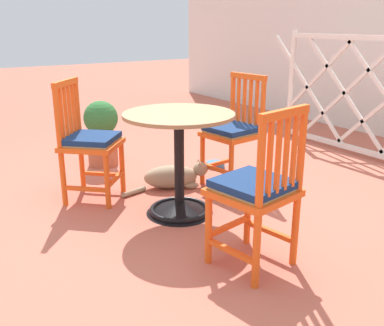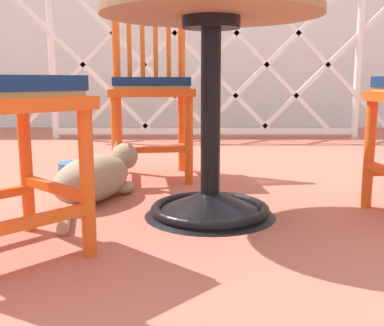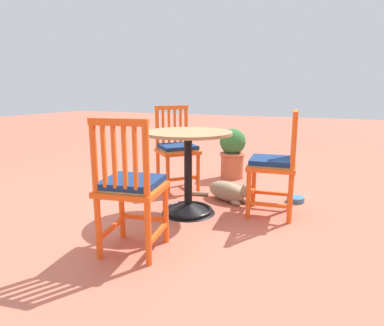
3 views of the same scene
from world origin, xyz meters
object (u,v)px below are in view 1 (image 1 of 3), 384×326
Objects in this scene: orange_chair_at_corner at (234,132)px; terracotta_planter at (102,132)px; orange_chair_by_planter at (257,191)px; cafe_table at (179,175)px; orange_chair_tucked_in at (89,143)px; pet_water_bowl at (216,165)px; tabby_cat at (175,177)px.

orange_chair_at_corner is 1.47× the size of terracotta_planter.
orange_chair_by_planter is 1.47× the size of terracotta_planter.
cafe_table is 0.76m from orange_chair_at_corner.
pet_water_bowl is at bearing 94.44° from orange_chair_tucked_in.
orange_chair_tucked_in is 1.47× the size of terracotta_planter.
tabby_cat is at bearing -111.65° from orange_chair_at_corner.
terracotta_planter is at bearing -127.00° from pet_water_bowl.
orange_chair_by_planter and orange_chair_tucked_in have the same top height.
orange_chair_at_corner is at bearing 147.08° from orange_chair_by_planter.
tabby_cat is (-0.18, -0.46, -0.35)m from orange_chair_at_corner.
cafe_table is at bearing 178.51° from orange_chair_by_planter.
tabby_cat is at bearing 76.66° from orange_chair_tucked_in.
pet_water_bowl is at bearing 112.97° from tabby_cat.
orange_chair_by_planter reaches higher than terracotta_planter.
orange_chair_by_planter is at bearing -1.49° from cafe_table.
cafe_table is at bearing 1.04° from terracotta_planter.
tabby_cat is at bearing 152.52° from cafe_table.
orange_chair_tucked_in is (-0.34, -1.11, 0.00)m from orange_chair_at_corner.
orange_chair_at_corner is at bearing 33.58° from terracotta_planter.
orange_chair_by_planter is 5.36× the size of pet_water_bowl.
orange_chair_tucked_in reaches higher than cafe_table.
orange_chair_tucked_in is 1.33m from pet_water_bowl.
orange_chair_at_corner is at bearing -17.88° from pet_water_bowl.
terracotta_planter reaches higher than tabby_cat.
terracotta_planter is (-0.90, -0.26, 0.23)m from tabby_cat.
tabby_cat is (-0.45, 0.24, -0.19)m from cafe_table.
tabby_cat is (0.16, 0.66, -0.35)m from orange_chair_tucked_in.
cafe_table is at bearing 34.65° from orange_chair_tucked_in.
orange_chair_at_corner is at bearing 68.35° from tabby_cat.
cafe_table is 1.03× the size of tabby_cat.
terracotta_planter is (-0.74, 0.40, -0.12)m from orange_chair_tucked_in.
orange_chair_at_corner is 1.30m from terracotta_planter.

